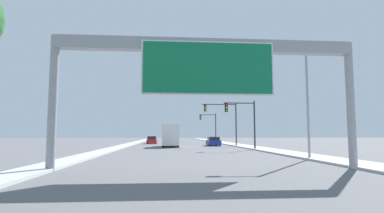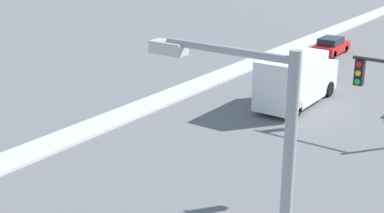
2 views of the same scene
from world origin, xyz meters
The scene contains 3 objects.
median_strip_left centered at (-9.00, 60.00, 0.07)m, with size 2.00×120.00×0.15m.
car_near_center centered at (-5.25, 61.43, 0.70)m, with size 1.85×4.29×1.47m.
truck_box_primary centered at (-1.75, 46.97, 1.66)m, with size 2.39×7.39×3.26m.
Camera 2 is at (11.57, 17.54, 10.70)m, focal length 50.00 mm.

